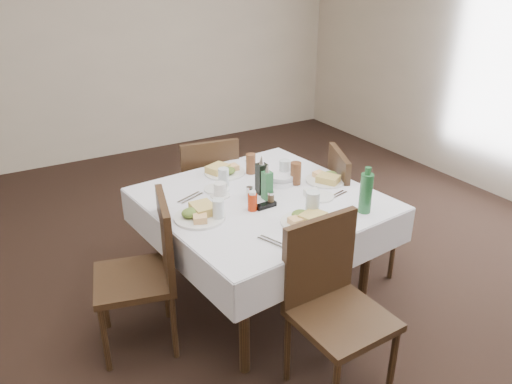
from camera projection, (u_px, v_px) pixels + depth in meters
ground_plane at (259, 324)px, 3.17m from camera, size 7.00×7.00×0.00m
room_shell at (260, 46)px, 2.45m from camera, size 6.04×7.04×2.80m
dining_table at (262, 209)px, 3.12m from camera, size 1.44×1.44×0.76m
chair_north at (207, 186)px, 3.83m from camera, size 0.50×0.50×0.91m
chair_south at (331, 296)px, 2.54m from camera, size 0.46×0.46×0.94m
chair_east at (351, 204)px, 3.55m from camera, size 0.57×0.57×0.92m
chair_west at (149, 265)px, 2.82m from camera, size 0.53×0.53×0.92m
meal_north at (224, 171)px, 3.42m from camera, size 0.28×0.28×0.06m
meal_south at (305, 219)px, 2.78m from camera, size 0.27×0.27×0.06m
meal_east at (327, 178)px, 3.30m from camera, size 0.26×0.26×0.06m
meal_west at (199, 214)px, 2.83m from camera, size 0.29×0.29×0.06m
side_plate_a at (217, 189)px, 3.19m from camera, size 0.16×0.16×0.01m
side_plate_b at (320, 196)px, 3.09m from camera, size 0.17×0.17×0.01m
water_n at (224, 178)px, 3.21m from camera, size 0.07×0.07×0.13m
water_s at (313, 204)px, 2.84m from camera, size 0.08×0.08×0.15m
water_e at (285, 170)px, 3.32m from camera, size 0.07×0.07×0.13m
water_w at (218, 210)px, 2.80m from camera, size 0.07×0.07×0.12m
iced_tea_a at (251, 164)px, 3.41m from camera, size 0.07×0.07×0.14m
iced_tea_b at (296, 173)px, 3.25m from camera, size 0.07×0.07×0.15m
bread_basket at (281, 179)px, 3.27m from camera, size 0.19×0.19×0.06m
oil_cruet_dark at (262, 177)px, 3.10m from camera, size 0.06×0.06×0.25m
oil_cruet_green at (267, 184)px, 3.03m from camera, size 0.05×0.05×0.23m
ketchup_bottle at (252, 201)px, 2.91m from camera, size 0.06×0.06×0.12m
salt_shaker at (249, 193)px, 3.04m from camera, size 0.04×0.04×0.09m
pepper_shaker at (271, 199)px, 2.97m from camera, size 0.04×0.04×0.09m
coffee_mug at (220, 190)px, 3.09m from camera, size 0.13×0.12×0.09m
sunglasses at (266, 205)px, 2.96m from camera, size 0.13×0.05×0.03m
green_bottle at (366, 192)px, 2.86m from camera, size 0.07×0.07×0.28m
sugar_caddy at (311, 192)px, 3.11m from camera, size 0.09×0.05×0.04m
cutlery_n at (254, 165)px, 3.57m from camera, size 0.06×0.20×0.01m
cutlery_s at (272, 242)px, 2.59m from camera, size 0.10×0.17×0.01m
cutlery_e at (337, 195)px, 3.11m from camera, size 0.16×0.08×0.01m
cutlery_w at (190, 198)px, 3.07m from camera, size 0.19×0.12×0.01m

